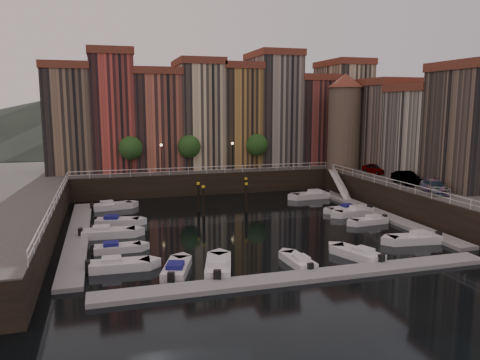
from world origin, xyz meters
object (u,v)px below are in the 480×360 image
object	(u,v)px
car_a	(375,169)
boat_left_0	(118,265)
corner_tower	(344,120)
mooring_pilings	(224,197)
boat_left_1	(116,248)
car_c	(435,188)
boat_left_2	(107,233)
car_b	(406,179)
gangway	(339,183)

from	to	relation	value
car_a	boat_left_0	bearing A→B (deg)	-157.87
corner_tower	car_a	world-z (taller)	corner_tower
mooring_pilings	boat_left_1	xyz separation A→B (m)	(-12.65, -12.44, -1.33)
car_c	corner_tower	bearing A→B (deg)	105.55
corner_tower	boat_left_2	size ratio (longest dim) A/B	2.65
boat_left_1	car_b	size ratio (longest dim) A/B	0.91
corner_tower	car_c	size ratio (longest dim) A/B	2.96
mooring_pilings	boat_left_2	xyz separation A→B (m)	(-13.33, -7.54, -1.25)
car_b	boat_left_2	bearing A→B (deg)	-170.93
gangway	corner_tower	bearing A→B (deg)	57.20
car_b	car_c	world-z (taller)	car_b
car_a	car_c	xyz separation A→B (m)	(-1.72, -14.17, -0.02)
boat_left_2	car_a	world-z (taller)	car_a
boat_left_2	car_b	world-z (taller)	car_b
car_a	car_b	world-z (taller)	car_b
car_b	mooring_pilings	bearing A→B (deg)	170.94
mooring_pilings	car_b	distance (m)	21.63
gangway	boat_left_0	world-z (taller)	gangway
boat_left_1	car_b	xyz separation A→B (m)	(33.49, 7.01, 3.44)
corner_tower	boat_left_1	xyz separation A→B (m)	(-32.84, -21.22, -9.87)
corner_tower	boat_left_0	distance (m)	42.88
boat_left_1	car_c	distance (m)	33.18
gangway	boat_left_0	bearing A→B (deg)	-144.53
mooring_pilings	boat_left_1	world-z (taller)	mooring_pilings
gangway	boat_left_1	xyz separation A→B (m)	(-29.94, -16.72, -1.60)
boat_left_0	boat_left_1	world-z (taller)	boat_left_0
boat_left_1	boat_left_0	bearing A→B (deg)	-90.68
boat_left_1	boat_left_2	xyz separation A→B (m)	(-0.68, 4.90, 0.08)
corner_tower	boat_left_1	bearing A→B (deg)	-147.13
gangway	mooring_pilings	size ratio (longest dim) A/B	1.24
corner_tower	boat_left_0	bearing A→B (deg)	-141.80
boat_left_0	car_b	world-z (taller)	car_b
mooring_pilings	car_c	world-z (taller)	car_c
corner_tower	gangway	distance (m)	9.86
car_a	car_b	size ratio (longest dim) A/B	0.89
mooring_pilings	boat_left_0	distance (m)	21.24
mooring_pilings	boat_left_0	xyz separation A→B (m)	(-12.63, -17.03, -1.28)
gangway	mooring_pilings	bearing A→B (deg)	-166.09
mooring_pilings	car_a	world-z (taller)	car_a
boat_left_0	boat_left_1	distance (m)	4.59
car_b	gangway	bearing A→B (deg)	115.65
boat_left_0	car_a	world-z (taller)	car_a
corner_tower	boat_left_1	world-z (taller)	corner_tower
boat_left_0	car_b	distance (m)	35.58
gangway	boat_left_1	distance (m)	34.32
corner_tower	mooring_pilings	distance (m)	23.61
boat_left_1	car_a	world-z (taller)	car_a
boat_left_2	car_b	bearing A→B (deg)	6.85
boat_left_2	car_a	bearing A→B (deg)	20.15
boat_left_1	car_c	world-z (taller)	car_c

